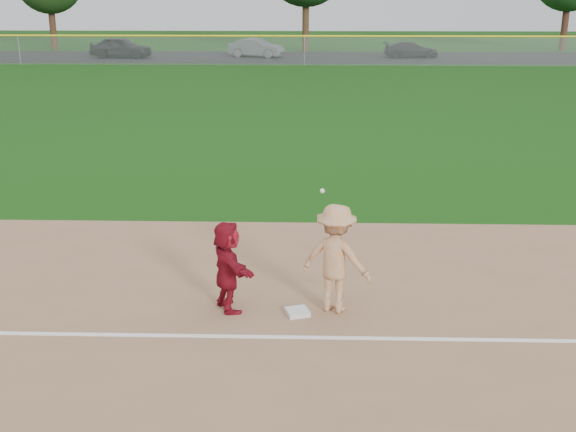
{
  "coord_description": "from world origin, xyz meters",
  "views": [
    {
      "loc": [
        0.37,
        -11.06,
        5.33
      ],
      "look_at": [
        0.0,
        1.5,
        1.3
      ],
      "focal_mm": 45.0,
      "sensor_mm": 36.0,
      "label": 1
    }
  ],
  "objects_px": {
    "car_left": "(121,47)",
    "car_mid": "(256,48)",
    "first_base": "(298,312)",
    "car_right": "(411,50)",
    "base_runner": "(228,266)"
  },
  "relations": [
    {
      "from": "first_base",
      "to": "car_right",
      "type": "xyz_separation_m",
      "value": [
        7.95,
        45.81,
        0.55
      ]
    },
    {
      "from": "first_base",
      "to": "car_mid",
      "type": "bearing_deg",
      "value": 94.96
    },
    {
      "from": "car_mid",
      "to": "car_right",
      "type": "xyz_separation_m",
      "value": [
        11.92,
        -0.03,
        -0.1
      ]
    },
    {
      "from": "first_base",
      "to": "car_left",
      "type": "height_order",
      "value": "car_left"
    },
    {
      "from": "car_right",
      "to": "first_base",
      "type": "bearing_deg",
      "value": 168.39
    },
    {
      "from": "base_runner",
      "to": "car_right",
      "type": "height_order",
      "value": "base_runner"
    },
    {
      "from": "first_base",
      "to": "car_right",
      "type": "bearing_deg",
      "value": 80.16
    },
    {
      "from": "car_left",
      "to": "car_mid",
      "type": "distance_m",
      "value": 10.36
    },
    {
      "from": "car_left",
      "to": "first_base",
      "type": "bearing_deg",
      "value": -154.46
    },
    {
      "from": "first_base",
      "to": "car_left",
      "type": "relative_size",
      "value": 0.08
    },
    {
      "from": "base_runner",
      "to": "car_left",
      "type": "xyz_separation_m",
      "value": [
        -13.12,
        44.84,
        -0.01
      ]
    },
    {
      "from": "first_base",
      "to": "car_mid",
      "type": "distance_m",
      "value": 46.01
    },
    {
      "from": "car_left",
      "to": "car_mid",
      "type": "relative_size",
      "value": 1.09
    },
    {
      "from": "base_runner",
      "to": "first_base",
      "type": "bearing_deg",
      "value": -123.51
    },
    {
      "from": "car_left",
      "to": "car_right",
      "type": "distance_m",
      "value": 22.27
    }
  ]
}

